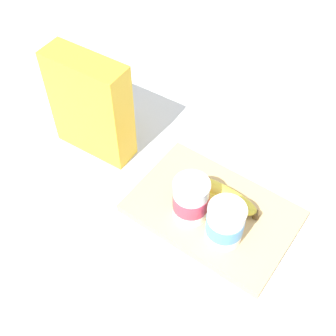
# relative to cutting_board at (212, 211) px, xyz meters

# --- Properties ---
(ground_plane) EXTENTS (2.40, 2.40, 0.00)m
(ground_plane) POSITION_rel_cutting_board_xyz_m (0.00, 0.00, -0.01)
(ground_plane) COLOR silver
(cutting_board) EXTENTS (0.33, 0.22, 0.02)m
(cutting_board) POSITION_rel_cutting_board_xyz_m (0.00, 0.00, 0.00)
(cutting_board) COLOR tan
(cutting_board) RESTS_ON ground_plane
(cereal_box) EXTENTS (0.19, 0.08, 0.24)m
(cereal_box) POSITION_rel_cutting_board_xyz_m (0.32, -0.01, 0.11)
(cereal_box) COLOR yellow
(cereal_box) RESTS_ON ground_plane
(yogurt_cup_front) EXTENTS (0.07, 0.07, 0.09)m
(yogurt_cup_front) POSITION_rel_cutting_board_xyz_m (-0.05, 0.04, 0.06)
(yogurt_cup_front) COLOR white
(yogurt_cup_front) RESTS_ON cutting_board
(yogurt_cup_back) EXTENTS (0.07, 0.07, 0.10)m
(yogurt_cup_back) POSITION_rel_cutting_board_xyz_m (0.03, 0.04, 0.06)
(yogurt_cup_back) COLOR white
(yogurt_cup_back) RESTS_ON cutting_board
(banana_bunch) EXTENTS (0.17, 0.08, 0.04)m
(banana_bunch) POSITION_rel_cutting_board_xyz_m (-0.00, -0.02, 0.03)
(banana_bunch) COLOR yellow
(banana_bunch) RESTS_ON cutting_board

